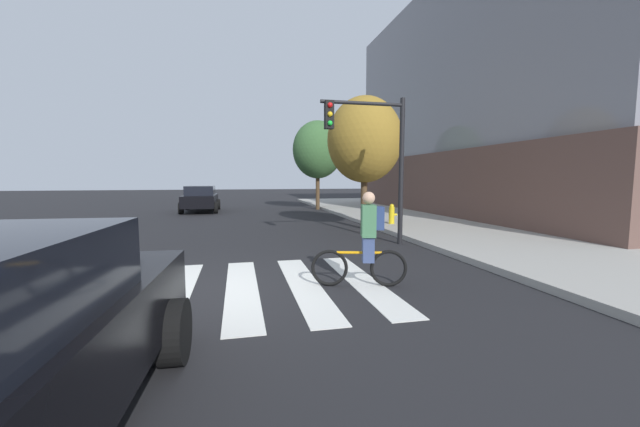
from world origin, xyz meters
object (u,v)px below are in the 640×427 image
object	(u,v)px
sedan_mid	(201,198)
street_tree_near	(365,140)
cyclist	(366,240)
fire_hydrant	(392,214)
traffic_light_near	(375,145)
street_tree_mid	(318,150)

from	to	relation	value
sedan_mid	street_tree_near	xyz separation A→B (m)	(6.82, -8.91, 2.59)
cyclist	street_tree_near	world-z (taller)	street_tree_near
sedan_mid	fire_hydrant	xyz separation A→B (m)	(7.99, -8.86, -0.24)
sedan_mid	fire_hydrant	world-z (taller)	sedan_mid
traffic_light_near	street_tree_near	distance (m)	3.52
cyclist	traffic_light_near	xyz separation A→B (m)	(1.60, 3.79, 2.02)
fire_hydrant	street_tree_near	bearing A→B (deg)	-177.72
sedan_mid	traffic_light_near	world-z (taller)	traffic_light_near
cyclist	traffic_light_near	size ratio (longest dim) A/B	0.40
street_tree_mid	sedan_mid	bearing A→B (deg)	179.67
fire_hydrant	street_tree_mid	xyz separation A→B (m)	(-1.04, 8.82, 3.14)
fire_hydrant	sedan_mid	bearing A→B (deg)	132.04
fire_hydrant	traffic_light_near	bearing A→B (deg)	-121.27
sedan_mid	traffic_light_near	distance (m)	13.79
street_tree_near	sedan_mid	bearing A→B (deg)	127.42
cyclist	traffic_light_near	world-z (taller)	traffic_light_near
sedan_mid	cyclist	xyz separation A→B (m)	(4.32, -16.07, 0.07)
sedan_mid	cyclist	size ratio (longest dim) A/B	2.56
cyclist	street_tree_mid	world-z (taller)	street_tree_mid
traffic_light_near	fire_hydrant	xyz separation A→B (m)	(2.07, 3.41, -2.33)
sedan_mid	street_tree_mid	world-z (taller)	street_tree_mid
street_tree_near	street_tree_mid	size ratio (longest dim) A/B	0.92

